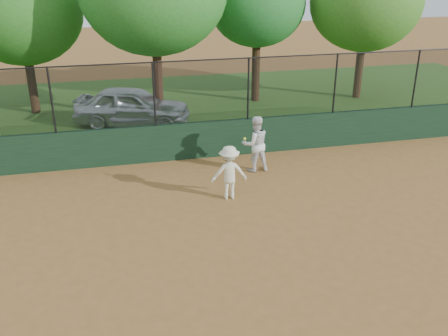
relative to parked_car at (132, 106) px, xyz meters
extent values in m
plane|color=#915F2E|center=(1.00, -9.96, -0.75)|extent=(80.00, 80.00, 0.00)
cube|color=#16311C|center=(1.00, -3.96, -0.15)|extent=(26.00, 0.20, 1.20)
cube|color=#2B561A|center=(1.00, 2.04, -0.75)|extent=(36.00, 12.00, 0.01)
imported|color=silver|center=(0.00, 0.00, 0.00)|extent=(4.73, 3.07, 1.50)
imported|color=silver|center=(3.33, -5.41, 0.12)|extent=(0.88, 0.71, 1.73)
imported|color=beige|center=(2.10, -7.08, 0.00)|extent=(1.01, 0.63, 1.50)
sphere|color=#CADE31|center=(2.45, -7.34, 1.03)|extent=(0.08, 0.08, 0.08)
cube|color=black|center=(1.00, -3.96, 1.45)|extent=(26.00, 0.02, 2.00)
cylinder|color=black|center=(1.00, -3.96, 2.43)|extent=(26.00, 0.04, 0.04)
cylinder|color=black|center=(-2.50, -3.96, 1.45)|extent=(0.06, 0.06, 2.00)
cylinder|color=black|center=(0.50, -3.96, 1.45)|extent=(0.06, 0.06, 2.00)
cylinder|color=black|center=(3.50, -3.96, 1.45)|extent=(0.06, 0.06, 2.00)
cylinder|color=black|center=(6.50, -3.96, 1.45)|extent=(0.06, 0.06, 2.00)
cylinder|color=black|center=(9.50, -3.96, 1.45)|extent=(0.06, 0.06, 2.00)
cylinder|color=#452B18|center=(-3.89, 2.65, 0.36)|extent=(0.36, 0.36, 2.22)
ellipsoid|color=#29651D|center=(-3.89, 2.65, 3.31)|extent=(4.74, 4.31, 4.09)
cylinder|color=#412717|center=(1.10, 0.51, 0.65)|extent=(0.36, 0.36, 2.80)
cylinder|color=#3B2513|center=(5.66, 2.33, 0.55)|extent=(0.36, 0.36, 2.59)
ellipsoid|color=#206225|center=(5.66, 2.33, 3.45)|extent=(4.16, 3.78, 3.59)
cylinder|color=#452E18|center=(10.44, 1.77, 0.42)|extent=(0.36, 0.36, 2.34)
ellipsoid|color=#36691E|center=(10.44, 1.77, 3.51)|extent=(4.96, 4.51, 4.29)
camera|label=1|loc=(-0.87, -18.96, 5.38)|focal=40.00mm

